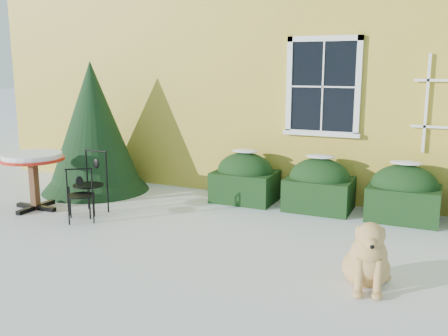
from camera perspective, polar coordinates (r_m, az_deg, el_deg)
The scene contains 8 objects.
ground at distance 6.40m, azimuth -3.74°, elevation -9.56°, with size 80.00×80.00×0.00m, color white.
house at distance 12.62m, azimuth 11.72°, elevation 15.45°, with size 12.40×8.40×6.40m.
hedge_row at distance 8.13m, azimuth 15.30°, elevation -2.41°, with size 4.95×0.80×0.91m.
evergreen_shrub at distance 9.59m, azimuth -14.66°, elevation 3.16°, with size 1.99×1.99×2.41m.
bistro_table at distance 8.62m, azimuth -21.03°, elevation 0.56°, with size 1.00×1.00×0.93m.
patio_chair_near at distance 7.78m, azimuth -16.06°, elevation -2.89°, with size 0.53×0.53×0.85m.
patio_chair_far at distance 8.16m, azimuth -15.07°, elevation -1.63°, with size 0.48×0.48×1.00m.
dog at distance 5.50m, azimuth 16.09°, elevation -10.05°, with size 0.61×0.90×0.80m.
Camera 1 is at (2.83, -5.26, 2.30)m, focal length 40.00 mm.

